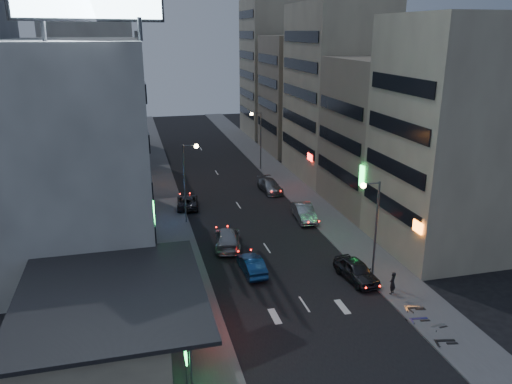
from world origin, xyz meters
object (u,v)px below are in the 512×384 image
object	(u,v)px
scooter_silver_b	(424,298)
scooter_blue	(428,310)
scooter_black_a	(456,331)
parked_car_left	(187,202)
person	(392,283)
road_car_blue	(252,265)
road_car_silver	(228,238)
scooter_silver_a	(444,317)
scooter_black_b	(421,299)
parked_car_right_far	(270,186)
parked_car_right_mid	(304,212)
parked_car_right_near	(356,270)

from	to	relation	value
scooter_silver_b	scooter_blue	bearing A→B (deg)	172.50
scooter_black_a	scooter_silver_b	distance (m)	4.05
parked_car_left	person	distance (m)	26.12
road_car_blue	road_car_silver	distance (m)	5.63
scooter_blue	scooter_silver_b	distance (m)	1.45
scooter_silver_a	scooter_black_b	world-z (taller)	scooter_black_b
parked_car_right_far	person	size ratio (longest dim) A/B	2.95
scooter_blue	scooter_black_b	size ratio (longest dim) A/B	1.10
road_car_silver	scooter_silver_a	distance (m)	19.64
scooter_silver_a	parked_car_right_mid	bearing A→B (deg)	2.34
parked_car_right_mid	scooter_silver_a	world-z (taller)	parked_car_right_mid
person	road_car_blue	bearing A→B (deg)	-71.78
scooter_silver_a	scooter_blue	xyz separation A→B (m)	(-0.63, 0.93, 0.06)
road_car_blue	scooter_silver_b	size ratio (longest dim) A/B	2.17
person	scooter_black_b	world-z (taller)	person
person	scooter_silver_b	world-z (taller)	person
parked_car_right_near	parked_car_right_far	distance (m)	23.42
parked_car_right_near	parked_car_left	bearing A→B (deg)	111.33
road_car_blue	scooter_silver_b	world-z (taller)	road_car_blue
scooter_silver_a	scooter_black_b	size ratio (longest dim) A/B	0.98
parked_car_right_mid	road_car_blue	xyz separation A→B (m)	(-8.08, -10.25, -0.10)
parked_car_right_far	parked_car_left	bearing A→B (deg)	-165.99
person	road_car_silver	bearing A→B (deg)	-87.63
parked_car_right_mid	parked_car_right_far	xyz separation A→B (m)	(-0.80, 10.02, -0.08)
parked_car_right_near	scooter_black_b	world-z (taller)	parked_car_right_near
parked_car_right_near	scooter_silver_a	bearing A→B (deg)	-75.00
road_car_blue	parked_car_right_near	bearing A→B (deg)	155.81
parked_car_left	person	xyz separation A→B (m)	(12.30, -23.04, 0.31)
road_car_blue	scooter_silver_a	bearing A→B (deg)	133.53
scooter_black_b	scooter_black_a	bearing A→B (deg)	172.99
road_car_silver	scooter_silver_b	size ratio (longest dim) A/B	2.76
road_car_blue	person	bearing A→B (deg)	145.02
scooter_black_a	scooter_silver_a	bearing A→B (deg)	-0.86
parked_car_right_far	scooter_blue	world-z (taller)	parked_car_right_far
person	scooter_blue	size ratio (longest dim) A/B	0.93
scooter_black_a	scooter_silver_a	size ratio (longest dim) A/B	1.20
scooter_blue	scooter_silver_a	bearing A→B (deg)	-137.73
parked_car_right_far	person	xyz separation A→B (m)	(1.90, -26.27, 0.24)
scooter_black_a	scooter_blue	xyz separation A→B (m)	(-0.24, 2.70, -0.04)
scooter_black_b	scooter_blue	bearing A→B (deg)	159.25
scooter_blue	scooter_black_b	world-z (taller)	scooter_blue
road_car_silver	scooter_black_b	distance (m)	17.63
road_car_blue	scooter_silver_b	xyz separation A→B (m)	(10.48, -8.16, 0.02)
parked_car_right_near	scooter_black_b	size ratio (longest dim) A/B	2.79
road_car_silver	parked_car_right_near	bearing A→B (deg)	144.67
parked_car_right_far	scooter_black_a	distance (m)	32.59
parked_car_right_near	parked_car_right_far	bearing A→B (deg)	84.14
parked_car_right_far	scooter_black_a	bearing A→B (deg)	-88.20
person	parked_car_right_near	bearing A→B (deg)	-100.33
scooter_black_b	road_car_silver	bearing A→B (deg)	35.05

